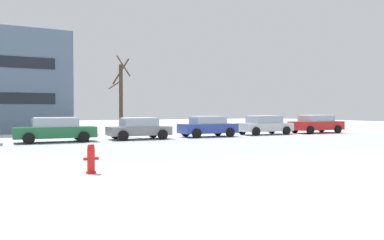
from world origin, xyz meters
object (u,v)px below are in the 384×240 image
at_px(parked_car_gray, 139,128).
at_px(parked_car_green, 55,130).
at_px(fire_hydrant, 91,158).
at_px(parked_car_red, 316,124).
at_px(parked_car_silver, 264,125).
at_px(parked_car_blue, 208,126).

bearing_deg(parked_car_gray, parked_car_green, 179.28).
relative_size(fire_hydrant, parked_car_red, 0.20).
bearing_deg(fire_hydrant, parked_car_green, 87.00).
distance_m(parked_car_green, parked_car_red, 20.46).
bearing_deg(parked_car_green, parked_car_red, -0.53).
bearing_deg(parked_car_green, fire_hydrant, -93.00).
height_order(parked_car_silver, parked_car_red, parked_car_red).
bearing_deg(fire_hydrant, parked_car_silver, 37.59).
relative_size(parked_car_gray, parked_car_silver, 0.91).
height_order(parked_car_gray, parked_car_silver, parked_car_silver).
distance_m(parked_car_gray, parked_car_red, 15.34).
bearing_deg(parked_car_red, fire_hydrant, -150.38).
xyz_separation_m(parked_car_green, parked_car_silver, (15.34, 0.12, 0.01)).
bearing_deg(parked_car_blue, parked_car_green, 179.69).
distance_m(fire_hydrant, parked_car_gray, 13.42).
relative_size(fire_hydrant, parked_car_blue, 0.22).
relative_size(parked_car_green, parked_car_blue, 1.12).
bearing_deg(fire_hydrant, parked_car_red, 29.62).
distance_m(parked_car_blue, parked_car_red, 10.23).
xyz_separation_m(fire_hydrant, parked_car_green, (0.64, 12.19, 0.28)).
bearing_deg(parked_car_silver, parked_car_red, -3.44).
xyz_separation_m(fire_hydrant, parked_car_red, (21.10, 12.00, 0.30)).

